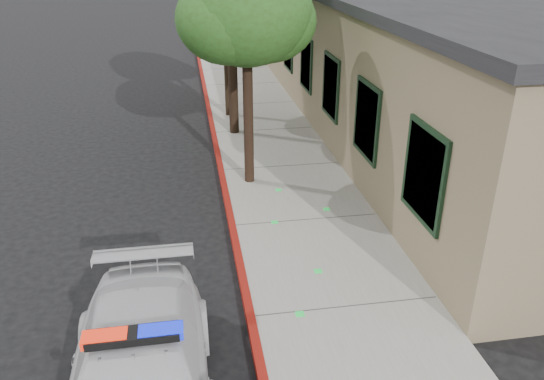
% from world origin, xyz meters
% --- Properties ---
extents(ground, '(120.00, 120.00, 0.00)m').
position_xyz_m(ground, '(0.00, 0.00, 0.00)').
color(ground, black).
rests_on(ground, ground).
extents(sidewalk, '(3.20, 60.00, 0.15)m').
position_xyz_m(sidewalk, '(1.60, 3.00, 0.07)').
color(sidewalk, gray).
rests_on(sidewalk, ground).
extents(red_curb, '(0.14, 60.00, 0.16)m').
position_xyz_m(red_curb, '(0.06, 3.00, 0.08)').
color(red_curb, '#9E1C11').
rests_on(red_curb, ground).
extents(clapboard_building, '(7.30, 20.89, 4.24)m').
position_xyz_m(clapboard_building, '(6.69, 9.00, 2.13)').
color(clapboard_building, '#826C55').
rests_on(clapboard_building, ground).
extents(street_tree_near, '(3.11, 2.87, 5.26)m').
position_xyz_m(street_tree_near, '(0.71, 5.20, 4.07)').
color(street_tree_near, black).
rests_on(street_tree_near, sidewalk).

